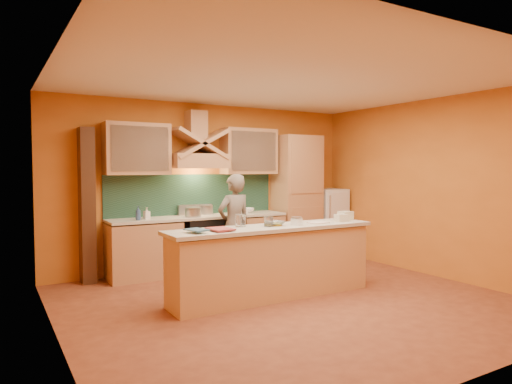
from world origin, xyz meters
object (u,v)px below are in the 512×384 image
kitchen_scale (297,222)px  stove (200,244)px  person (234,225)px  fridge (328,222)px  mixing_bowl (275,223)px

kitchen_scale → stove: bearing=88.4°
stove → person: (0.32, -0.59, 0.36)m
kitchen_scale → person: bearing=81.7°
stove → fridge: size_ratio=0.69×
mixing_bowl → person: bearing=86.8°
fridge → kitchen_scale: fridge is taller
stove → kitchen_scale: kitchen_scale is taller
person → mixing_bowl: (-0.07, -1.29, 0.17)m
kitchen_scale → mixing_bowl: bearing=139.7°
person → stove: bearing=-67.9°
fridge → person: size_ratio=0.81×
mixing_bowl → fridge: bearing=37.5°
person → fridge: bearing=-172.9°
stove → mixing_bowl: size_ratio=3.67×
stove → person: size_ratio=0.56×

